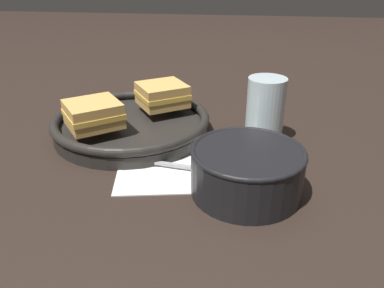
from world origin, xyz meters
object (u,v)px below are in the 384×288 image
(sandwich_near_right, at_px, (162,95))
(drinking_glass, at_px, (265,110))
(skillet, at_px, (132,124))
(spoon, at_px, (202,169))
(soup_bowl, at_px, (247,168))
(sandwich_near_left, at_px, (93,114))

(sandwich_near_right, xyz_separation_m, drinking_glass, (0.21, -0.06, -0.00))
(drinking_glass, bearing_deg, skillet, -179.38)
(spoon, distance_m, drinking_glass, 0.19)
(skillet, bearing_deg, soup_bowl, -38.73)
(sandwich_near_right, bearing_deg, soup_bowl, -54.10)
(sandwich_near_right, height_order, drinking_glass, drinking_glass)
(soup_bowl, distance_m, sandwich_near_left, 0.31)
(skillet, bearing_deg, spoon, -41.32)
(spoon, relative_size, skillet, 0.54)
(spoon, height_order, sandwich_near_right, sandwich_near_right)
(soup_bowl, bearing_deg, sandwich_near_right, 125.90)
(sandwich_near_left, xyz_separation_m, drinking_glass, (0.32, 0.07, -0.00))
(soup_bowl, relative_size, sandwich_near_right, 1.30)
(sandwich_near_left, bearing_deg, drinking_glass, 11.78)
(sandwich_near_right, bearing_deg, skillet, -129.38)
(spoon, height_order, drinking_glass, drinking_glass)
(spoon, bearing_deg, sandwich_near_right, 125.99)
(drinking_glass, bearing_deg, soup_bowl, -99.62)
(sandwich_near_left, bearing_deg, soup_bowl, -23.44)
(sandwich_near_left, distance_m, drinking_glass, 0.32)
(sandwich_near_right, bearing_deg, sandwich_near_left, -129.38)
(spoon, bearing_deg, skillet, 146.77)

